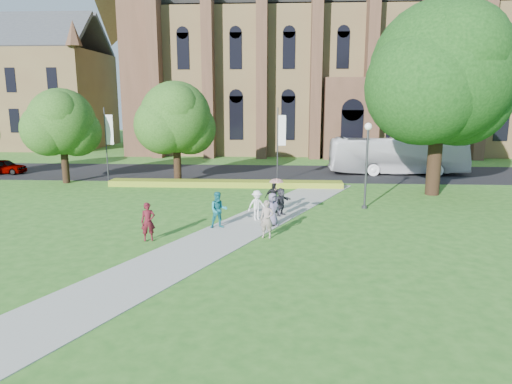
# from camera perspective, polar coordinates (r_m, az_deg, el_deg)

# --- Properties ---
(ground) EXTENTS (160.00, 160.00, 0.00)m
(ground) POSITION_cam_1_polar(r_m,az_deg,el_deg) (22.41, -2.96, -5.65)
(ground) COLOR #2C651E
(ground) RESTS_ON ground
(road) EXTENTS (160.00, 10.00, 0.02)m
(road) POSITION_cam_1_polar(r_m,az_deg,el_deg) (41.88, 0.01, 2.42)
(road) COLOR black
(road) RESTS_ON ground
(footpath) EXTENTS (15.58, 28.54, 0.04)m
(footpath) POSITION_cam_1_polar(r_m,az_deg,el_deg) (23.36, -2.69, -4.88)
(footpath) COLOR #B2B2A8
(footpath) RESTS_ON ground
(flower_hedge) EXTENTS (18.00, 1.40, 0.45)m
(flower_hedge) POSITION_cam_1_polar(r_m,az_deg,el_deg) (35.34, -3.87, 1.06)
(flower_hedge) COLOR gold
(flower_hedge) RESTS_ON ground
(cathedral) EXTENTS (52.60, 18.25, 28.00)m
(cathedral) POSITION_cam_1_polar(r_m,az_deg,el_deg) (61.82, 10.86, 17.20)
(cathedral) COLOR brown
(cathedral) RESTS_ON ground
(building_west) EXTENTS (22.00, 14.00, 18.30)m
(building_west) POSITION_cam_1_polar(r_m,az_deg,el_deg) (73.05, -27.23, 12.28)
(building_west) COLOR brown
(building_west) RESTS_ON ground
(streetlamp) EXTENTS (0.44, 0.44, 5.24)m
(streetlamp) POSITION_cam_1_polar(r_m,az_deg,el_deg) (28.45, 13.69, 4.49)
(streetlamp) COLOR #38383D
(streetlamp) RESTS_ON ground
(large_tree) EXTENTS (9.60, 9.60, 13.20)m
(large_tree) POSITION_cam_1_polar(r_m,az_deg,el_deg) (34.03, 22.14, 13.64)
(large_tree) COLOR #332114
(large_tree) RESTS_ON ground
(street_tree_0) EXTENTS (5.20, 5.20, 7.50)m
(street_tree_0) POSITION_cam_1_polar(r_m,az_deg,el_deg) (39.37, -23.13, 8.06)
(street_tree_0) COLOR #332114
(street_tree_0) RESTS_ON ground
(street_tree_1) EXTENTS (5.60, 5.60, 8.05)m
(street_tree_1) POSITION_cam_1_polar(r_m,az_deg,el_deg) (36.78, -9.99, 9.16)
(street_tree_1) COLOR #332114
(street_tree_1) RESTS_ON ground
(banner_pole_0) EXTENTS (0.70, 0.10, 6.00)m
(banner_pole_0) POSITION_cam_1_polar(r_m,az_deg,el_deg) (36.63, 2.90, 6.43)
(banner_pole_0) COLOR #38383D
(banner_pole_0) RESTS_ON ground
(banner_pole_1) EXTENTS (0.70, 0.10, 6.00)m
(banner_pole_1) POSITION_cam_1_polar(r_m,az_deg,el_deg) (39.31, -18.10, 6.23)
(banner_pole_1) COLOR #38383D
(banner_pole_1) RESTS_ON ground
(tour_coach) EXTENTS (12.15, 3.07, 3.37)m
(tour_coach) POSITION_cam_1_polar(r_m,az_deg,el_deg) (42.87, 17.26, 4.40)
(tour_coach) COLOR silver
(tour_coach) RESTS_ON road
(car_0) EXTENTS (3.91, 1.69, 1.31)m
(car_0) POSITION_cam_1_polar(r_m,az_deg,el_deg) (47.14, -28.98, 2.82)
(car_0) COLOR gray
(car_0) RESTS_ON road
(pedestrian_0) EXTENTS (0.77, 0.63, 1.83)m
(pedestrian_0) POSITION_cam_1_polar(r_m,az_deg,el_deg) (22.09, -13.34, -3.63)
(pedestrian_0) COLOR #4D111A
(pedestrian_0) RESTS_ON footpath
(pedestrian_1) EXTENTS (1.08, 0.94, 1.90)m
(pedestrian_1) POSITION_cam_1_polar(r_m,az_deg,el_deg) (23.66, -4.70, -2.25)
(pedestrian_1) COLOR #19717D
(pedestrian_1) RESTS_ON footpath
(pedestrian_2) EXTENTS (1.23, 1.02, 1.65)m
(pedestrian_2) POSITION_cam_1_polar(r_m,az_deg,el_deg) (25.21, 0.13, -1.65)
(pedestrian_2) COLOR white
(pedestrian_2) RESTS_ON footpath
(pedestrian_3) EXTENTS (1.15, 0.76, 1.81)m
(pedestrian_3) POSITION_cam_1_polar(r_m,az_deg,el_deg) (26.83, 2.20, -0.68)
(pedestrian_3) COLOR black
(pedestrian_3) RESTS_ON footpath
(pedestrian_4) EXTENTS (1.02, 0.97, 1.76)m
(pedestrian_4) POSITION_cam_1_polar(r_m,az_deg,el_deg) (24.05, 2.10, -2.18)
(pedestrian_4) COLOR slate
(pedestrian_4) RESTS_ON footpath
(pedestrian_5) EXTENTS (1.25, 1.51, 1.62)m
(pedestrian_5) POSITION_cam_1_polar(r_m,az_deg,el_deg) (26.20, 3.14, -1.21)
(pedestrian_5) COLOR #2C2A33
(pedestrian_5) RESTS_ON footpath
(pedestrian_6) EXTENTS (0.74, 0.55, 1.84)m
(pedestrian_6) POSITION_cam_1_polar(r_m,az_deg,el_deg) (21.93, 1.37, -3.41)
(pedestrian_6) COLOR gray
(pedestrian_6) RESTS_ON footpath
(parasol) EXTENTS (0.82, 0.82, 0.66)m
(parasol) POSITION_cam_1_polar(r_m,az_deg,el_deg) (23.89, 2.56, 0.70)
(parasol) COLOR #DA9AAB
(parasol) RESTS_ON pedestrian_4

